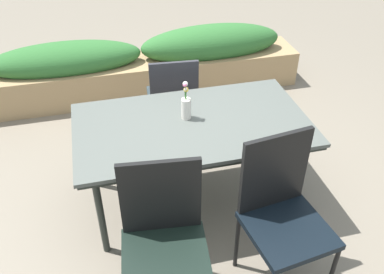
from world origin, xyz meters
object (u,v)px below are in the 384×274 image
object	(u,v)px
chair_near_right	(282,209)
chair_near_left	(164,237)
chair_far_side	(173,96)
planter_box	(143,65)
flower_vase	(186,105)
dining_table	(192,129)

from	to	relation	value
chair_near_right	chair_near_left	bearing A→B (deg)	-8.07
chair_far_side	planter_box	size ratio (longest dim) A/B	0.26
chair_near_right	flower_vase	bearing A→B (deg)	-73.77
dining_table	flower_vase	xyz separation A→B (m)	(-0.02, 0.07, 0.16)
flower_vase	chair_near_left	bearing A→B (deg)	-111.52
chair_near_right	flower_vase	world-z (taller)	chair_near_right
chair_near_right	chair_near_left	world-z (taller)	chair_near_right
flower_vase	planter_box	size ratio (longest dim) A/B	0.08
chair_far_side	chair_near_left	size ratio (longest dim) A/B	0.92
chair_far_side	chair_near_left	xyz separation A→B (m)	(-0.38, -1.57, 0.02)
chair_far_side	chair_near_right	world-z (taller)	chair_near_right
dining_table	chair_near_left	distance (m)	0.87
chair_near_right	planter_box	size ratio (longest dim) A/B	0.30
chair_far_side	chair_near_right	size ratio (longest dim) A/B	0.86
flower_vase	planter_box	bearing A→B (deg)	92.47
chair_near_right	chair_near_left	distance (m)	0.72
planter_box	dining_table	bearing A→B (deg)	-86.86
dining_table	chair_far_side	size ratio (longest dim) A/B	1.85
chair_near_right	planter_box	world-z (taller)	chair_near_right
chair_near_left	dining_table	bearing A→B (deg)	-108.54
dining_table	flower_vase	bearing A→B (deg)	108.41
chair_far_side	chair_near_left	bearing A→B (deg)	-99.08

